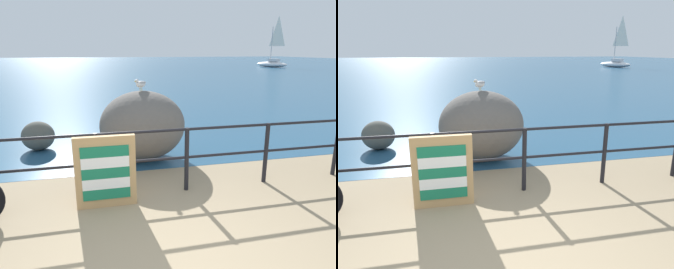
# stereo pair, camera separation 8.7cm
# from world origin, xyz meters

# --- Properties ---
(ground_plane) EXTENTS (120.00, 120.00, 0.10)m
(ground_plane) POSITION_xyz_m (0.00, 20.00, -0.05)
(ground_plane) COLOR #937F60
(sea_surface) EXTENTS (120.00, 90.00, 0.01)m
(sea_surface) POSITION_xyz_m (0.00, 47.96, 0.00)
(sea_surface) COLOR navy
(sea_surface) RESTS_ON ground_plane
(promenade_railing) EXTENTS (9.67, 0.07, 1.02)m
(promenade_railing) POSITION_xyz_m (0.00, 2.00, 0.64)
(promenade_railing) COLOR black
(promenade_railing) RESTS_ON ground_plane
(folded_deckchair_stack) EXTENTS (0.84, 0.10, 1.04)m
(folded_deckchair_stack) POSITION_xyz_m (-0.57, 1.75, 0.52)
(folded_deckchair_stack) COLOR tan
(folded_deckchair_stack) RESTS_ON ground_plane
(breakwater_boulder_main) EXTENTS (1.71, 1.51, 1.39)m
(breakwater_boulder_main) POSITION_xyz_m (0.25, 3.66, 0.69)
(breakwater_boulder_main) COLOR #605B56
(breakwater_boulder_main) RESTS_ON ground
(breakwater_boulder_left) EXTENTS (0.71, 0.61, 0.64)m
(breakwater_boulder_left) POSITION_xyz_m (-1.93, 4.73, 0.32)
(breakwater_boulder_left) COLOR #52534B
(breakwater_boulder_left) RESTS_ON ground
(seagull) EXTENTS (0.30, 0.27, 0.23)m
(seagull) POSITION_xyz_m (0.24, 3.72, 1.53)
(seagull) COLOR gold
(seagull) RESTS_ON breakwater_boulder_main
(sailboat) EXTENTS (2.95, 4.55, 6.16)m
(sailboat) POSITION_xyz_m (21.57, 34.08, 0.71)
(sailboat) COLOR white
(sailboat) RESTS_ON sea_surface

